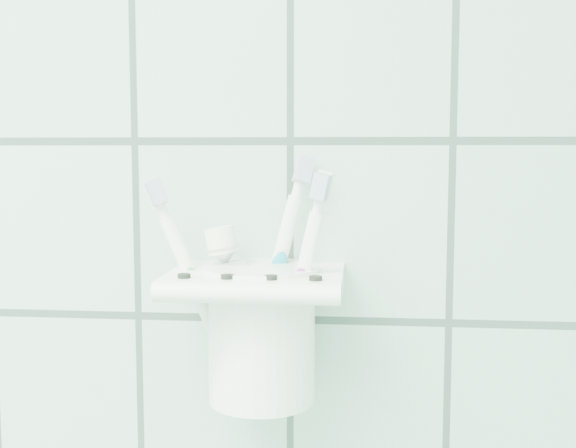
{
  "coord_description": "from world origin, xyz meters",
  "views": [
    {
      "loc": [
        0.73,
        0.6,
        1.39
      ],
      "look_at": [
        0.67,
        1.1,
        1.34
      ],
      "focal_mm": 45.0,
      "sensor_mm": 36.0,
      "label": 1
    }
  ],
  "objects_px": {
    "cup": "(262,329)",
    "toothpaste_tube": "(248,295)",
    "toothbrush_pink": "(238,277)",
    "holder_bracket": "(257,282)",
    "toothbrush_blue": "(246,267)",
    "toothbrush_orange": "(276,278)"
  },
  "relations": [
    {
      "from": "holder_bracket",
      "to": "toothbrush_blue",
      "type": "distance_m",
      "value": 0.02
    },
    {
      "from": "cup",
      "to": "toothbrush_pink",
      "type": "xyz_separation_m",
      "value": [
        -0.02,
        -0.0,
        0.04
      ]
    },
    {
      "from": "toothbrush_pink",
      "to": "toothpaste_tube",
      "type": "relative_size",
      "value": 1.3
    },
    {
      "from": "toothbrush_orange",
      "to": "holder_bracket",
      "type": "bearing_deg",
      "value": -155.33
    },
    {
      "from": "holder_bracket",
      "to": "toothbrush_blue",
      "type": "bearing_deg",
      "value": 133.06
    },
    {
      "from": "holder_bracket",
      "to": "cup",
      "type": "bearing_deg",
      "value": 53.22
    },
    {
      "from": "toothbrush_pink",
      "to": "toothbrush_orange",
      "type": "distance_m",
      "value": 0.03
    },
    {
      "from": "toothbrush_pink",
      "to": "toothbrush_blue",
      "type": "height_order",
      "value": "toothbrush_blue"
    },
    {
      "from": "holder_bracket",
      "to": "toothbrush_pink",
      "type": "xyz_separation_m",
      "value": [
        -0.02,
        0.0,
        0.0
      ]
    },
    {
      "from": "cup",
      "to": "toothpaste_tube",
      "type": "xyz_separation_m",
      "value": [
        -0.01,
        0.0,
        0.03
      ]
    },
    {
      "from": "cup",
      "to": "toothbrush_blue",
      "type": "xyz_separation_m",
      "value": [
        -0.01,
        0.01,
        0.05
      ]
    },
    {
      "from": "cup",
      "to": "toothbrush_pink",
      "type": "distance_m",
      "value": 0.05
    },
    {
      "from": "toothbrush_blue",
      "to": "toothpaste_tube",
      "type": "distance_m",
      "value": 0.02
    },
    {
      "from": "holder_bracket",
      "to": "toothbrush_orange",
      "type": "height_order",
      "value": "toothbrush_orange"
    },
    {
      "from": "cup",
      "to": "toothbrush_orange",
      "type": "xyz_separation_m",
      "value": [
        0.01,
        -0.0,
        0.04
      ]
    },
    {
      "from": "cup",
      "to": "toothbrush_orange",
      "type": "distance_m",
      "value": 0.04
    },
    {
      "from": "toothbrush_orange",
      "to": "toothpaste_tube",
      "type": "distance_m",
      "value": 0.03
    },
    {
      "from": "toothbrush_pink",
      "to": "toothbrush_blue",
      "type": "distance_m",
      "value": 0.01
    },
    {
      "from": "toothbrush_pink",
      "to": "toothbrush_orange",
      "type": "relative_size",
      "value": 0.99
    },
    {
      "from": "toothbrush_orange",
      "to": "toothpaste_tube",
      "type": "relative_size",
      "value": 1.31
    },
    {
      "from": "toothbrush_orange",
      "to": "toothbrush_blue",
      "type": "bearing_deg",
      "value": 178.35
    },
    {
      "from": "cup",
      "to": "toothpaste_tube",
      "type": "relative_size",
      "value": 0.79
    }
  ]
}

